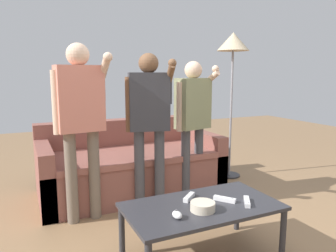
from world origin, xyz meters
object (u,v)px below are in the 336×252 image
(couch, at_px, (130,166))
(game_remote_nunchuk, at_px, (177,215))
(game_remote_wand_near, at_px, (189,197))
(game_remote_wand_spare, at_px, (247,202))
(snack_bowl, at_px, (203,206))
(player_center, at_px, (149,113))
(player_left, at_px, (80,112))
(player_right, at_px, (193,114))
(floor_lamp, at_px, (233,50))
(game_remote_wand_far, at_px, (225,199))
(coffee_table, at_px, (202,211))

(couch, distance_m, game_remote_nunchuk, 1.68)
(game_remote_wand_near, height_order, game_remote_wand_spare, same)
(snack_bowl, bearing_deg, game_remote_wand_spare, -5.36)
(player_center, bearing_deg, player_left, 178.41)
(couch, xyz_separation_m, game_remote_wand_near, (-0.01, -1.41, 0.14))
(game_remote_wand_near, relative_size, game_remote_wand_spare, 0.90)
(player_center, xyz_separation_m, game_remote_wand_spare, (0.30, -1.10, -0.52))
(player_left, xyz_separation_m, player_right, (1.16, 0.06, -0.08))
(floor_lamp, height_order, game_remote_wand_far, floor_lamp)
(player_left, bearing_deg, snack_bowl, -61.31)
(player_right, xyz_separation_m, game_remote_wand_near, (-0.55, -0.93, -0.49))
(game_remote_wand_near, bearing_deg, player_left, 124.92)
(player_left, height_order, player_right, player_left)
(player_left, height_order, game_remote_wand_spare, player_left)
(player_right, bearing_deg, coffee_table, -115.95)
(snack_bowl, xyz_separation_m, game_remote_nunchuk, (-0.21, -0.03, -0.01))
(player_left, relative_size, player_right, 1.09)
(coffee_table, distance_m, game_remote_wand_near, 0.15)
(couch, xyz_separation_m, player_center, (0.02, -0.55, 0.67))
(coffee_table, distance_m, player_right, 1.30)
(player_center, distance_m, player_right, 0.53)
(player_right, bearing_deg, player_center, -171.84)
(floor_lamp, xyz_separation_m, game_remote_wand_near, (-1.35, -1.37, -1.19))
(game_remote_nunchuk, bearing_deg, player_center, 77.18)
(game_remote_nunchuk, xyz_separation_m, player_center, (0.25, 1.10, 0.52))
(coffee_table, height_order, snack_bowl, snack_bowl)
(player_right, height_order, game_remote_wand_far, player_right)
(player_center, bearing_deg, game_remote_wand_far, -79.44)
(floor_lamp, bearing_deg, coffee_table, -131.35)
(game_remote_nunchuk, height_order, player_right, player_right)
(couch, bearing_deg, player_right, -41.50)
(floor_lamp, bearing_deg, player_right, -151.23)
(couch, relative_size, game_remote_wand_spare, 12.66)
(snack_bowl, height_order, floor_lamp, floor_lamp)
(coffee_table, bearing_deg, snack_bowl, -118.91)
(couch, distance_m, game_remote_wand_spare, 1.69)
(snack_bowl, bearing_deg, game_remote_wand_far, 17.50)
(player_left, relative_size, player_center, 1.05)
(game_remote_wand_near, distance_m, game_remote_wand_spare, 0.41)
(player_left, xyz_separation_m, game_remote_wand_spare, (0.94, -1.12, -0.57))
(game_remote_wand_spare, bearing_deg, coffee_table, 158.20)
(game_remote_nunchuk, height_order, player_center, player_center)
(coffee_table, height_order, game_remote_wand_far, game_remote_wand_far)
(snack_bowl, bearing_deg, player_left, 118.69)
(player_left, bearing_deg, couch, 40.90)
(floor_lamp, distance_m, player_left, 2.12)
(game_remote_wand_near, bearing_deg, player_right, 59.41)
(snack_bowl, height_order, player_right, player_right)
(player_right, relative_size, game_remote_wand_near, 10.39)
(player_center, bearing_deg, game_remote_nunchuk, -102.82)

